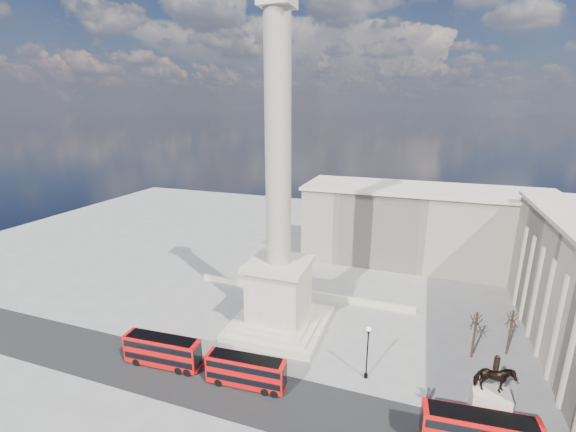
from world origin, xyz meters
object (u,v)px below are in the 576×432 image
Objects in this scene: pedestrian_walking at (429,395)px; equestrian_statue at (489,405)px; red_bus_a at (163,351)px; pedestrian_crossing at (284,364)px; nelsons_column at (279,248)px; red_bus_b at (246,371)px; pedestrian_standing at (441,412)px; victorian_lamp at (368,348)px.

equestrian_statue is at bearing -50.35° from pedestrian_walking.
equestrian_statue reaches higher than red_bus_a.
equestrian_statue is 5.60× the size of pedestrian_crossing.
equestrian_statue is at bearing -23.10° from nelsons_column.
pedestrian_crossing is at bearing 48.55° from red_bus_b.
nelsons_column is 17.57m from red_bus_b.
red_bus_b is at bearing -0.13° from pedestrian_standing.
pedestrian_crossing is (-17.59, -0.20, -0.12)m from pedestrian_walking.
pedestrian_walking is (21.89, -9.28, -11.98)m from nelsons_column.
victorian_lamp reaches higher than red_bus_b.
red_bus_a is (-10.99, -13.91, -10.73)m from nelsons_column.
red_bus_a is 34.26m from pedestrian_standing.
nelsons_column is at bearing 90.27° from red_bus_b.
red_bus_b is 5.27× the size of pedestrian_walking.
red_bus_a is at bearing -128.31° from nelsons_column.
pedestrian_walking is (20.93, 4.51, -1.14)m from red_bus_b.
equestrian_statue is 6.60m from pedestrian_walking.
nelsons_column is 26.53× the size of pedestrian_walking.
victorian_lamp is 4.51× the size of pedestrian_standing.
pedestrian_crossing is at bearing -12.13° from pedestrian_standing.
nelsons_column is 18.46m from victorian_lamp.
equestrian_statue is 4.91× the size of pedestrian_walking.
nelsons_column is at bearing 130.19° from pedestrian_walking.
pedestrian_standing is 18.96m from pedestrian_crossing.
red_bus_b is 26.71m from equestrian_statue.
victorian_lamp is 0.78× the size of equestrian_statue.
equestrian_statue reaches higher than pedestrian_standing.
victorian_lamp is at bearing -30.74° from pedestrian_standing.
nelsons_column reaches higher than victorian_lamp.
pedestrian_standing is (34.14, 2.41, -1.39)m from red_bus_a.
equestrian_statue is 23.50m from pedestrian_crossing.
pedestrian_crossing is (4.30, -9.49, -12.09)m from nelsons_column.
red_bus_b is at bearing -175.61° from equestrian_statue.
pedestrian_walking is 1.14× the size of pedestrian_crossing.
nelsons_column reaches higher than equestrian_statue.
nelsons_column is at bearing 152.58° from victorian_lamp.
equestrian_statue is at bearing -0.31° from red_bus_a.
nelsons_column reaches higher than pedestrian_standing.
pedestrian_crossing is at bearing 12.64° from red_bus_a.
pedestrian_walking is (7.42, -1.78, -3.31)m from victorian_lamp.
victorian_lamp is (25.47, 6.40, 2.06)m from red_bus_a.
equestrian_statue is at bearing 0.68° from red_bus_b.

